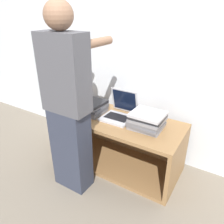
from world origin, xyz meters
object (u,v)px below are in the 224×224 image
at_px(laptop_stack_right, 147,120).
at_px(laptop_stack_left, 91,106).
at_px(laptop_open, 119,112).
at_px(person, 68,107).

bearing_deg(laptop_stack_right, laptop_stack_left, -179.95).
distance_m(laptop_open, laptop_stack_left, 0.34).
xyz_separation_m(laptop_stack_left, person, (0.14, -0.49, 0.22)).
bearing_deg(laptop_stack_left, laptop_open, 9.59).
height_order(laptop_stack_left, person, person).
distance_m(laptop_open, laptop_stack_right, 0.34).
relative_size(laptop_open, laptop_stack_right, 1.03).
bearing_deg(laptop_open, laptop_stack_left, -170.41).
distance_m(laptop_stack_left, laptop_stack_right, 0.67).
relative_size(laptop_stack_right, person, 0.19).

